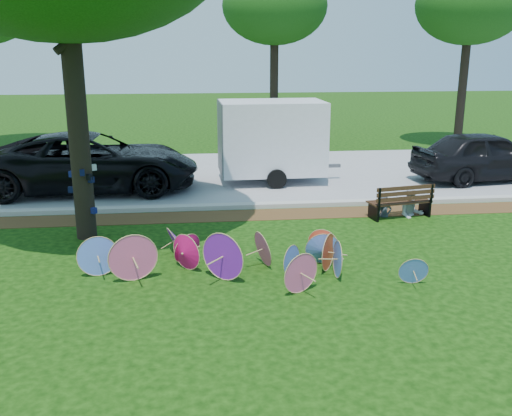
{
  "coord_description": "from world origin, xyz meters",
  "views": [
    {
      "loc": [
        -0.73,
        -9.38,
        4.13
      ],
      "look_at": [
        0.5,
        2.0,
        0.9
      ],
      "focal_mm": 40.0,
      "sensor_mm": 36.0,
      "label": 1
    }
  ],
  "objects_px": {
    "black_van": "(91,162)",
    "park_bench": "(399,201)",
    "cargo_trailer": "(272,137)",
    "person_left": "(385,196)",
    "person_right": "(413,190)",
    "parasol_pile": "(237,254)",
    "dark_pickup": "(485,156)"
  },
  "relations": [
    {
      "from": "black_van",
      "to": "park_bench",
      "type": "relative_size",
      "value": 3.82
    },
    {
      "from": "dark_pickup",
      "to": "parasol_pile",
      "type": "bearing_deg",
      "value": 122.36
    },
    {
      "from": "parasol_pile",
      "to": "person_right",
      "type": "distance_m",
      "value": 5.78
    },
    {
      "from": "parasol_pile",
      "to": "person_left",
      "type": "relative_size",
      "value": 6.04
    },
    {
      "from": "dark_pickup",
      "to": "person_right",
      "type": "relative_size",
      "value": 3.5
    },
    {
      "from": "person_left",
      "to": "parasol_pile",
      "type": "bearing_deg",
      "value": -144.66
    },
    {
      "from": "cargo_trailer",
      "to": "person_left",
      "type": "height_order",
      "value": "cargo_trailer"
    },
    {
      "from": "black_van",
      "to": "park_bench",
      "type": "distance_m",
      "value": 8.91
    },
    {
      "from": "person_left",
      "to": "dark_pickup",
      "type": "bearing_deg",
      "value": 34.33
    },
    {
      "from": "park_bench",
      "to": "person_right",
      "type": "xyz_separation_m",
      "value": [
        0.35,
        0.05,
        0.24
      ]
    },
    {
      "from": "dark_pickup",
      "to": "park_bench",
      "type": "xyz_separation_m",
      "value": [
        -4.14,
        -3.69,
        -0.37
      ]
    },
    {
      "from": "parasol_pile",
      "to": "park_bench",
      "type": "bearing_deg",
      "value": 37.25
    },
    {
      "from": "dark_pickup",
      "to": "person_left",
      "type": "height_order",
      "value": "dark_pickup"
    },
    {
      "from": "parasol_pile",
      "to": "person_right",
      "type": "bearing_deg",
      "value": 35.54
    },
    {
      "from": "black_van",
      "to": "person_left",
      "type": "height_order",
      "value": "black_van"
    },
    {
      "from": "dark_pickup",
      "to": "park_bench",
      "type": "bearing_deg",
      "value": 124.55
    },
    {
      "from": "cargo_trailer",
      "to": "person_left",
      "type": "distance_m",
      "value": 4.91
    },
    {
      "from": "dark_pickup",
      "to": "park_bench",
      "type": "distance_m",
      "value": 5.56
    },
    {
      "from": "dark_pickup",
      "to": "cargo_trailer",
      "type": "xyz_separation_m",
      "value": [
        -6.8,
        0.6,
        0.62
      ]
    },
    {
      "from": "person_right",
      "to": "cargo_trailer",
      "type": "bearing_deg",
      "value": 128.43
    },
    {
      "from": "black_van",
      "to": "dark_pickup",
      "type": "distance_m",
      "value": 12.26
    },
    {
      "from": "dark_pickup",
      "to": "cargo_trailer",
      "type": "distance_m",
      "value": 6.86
    },
    {
      "from": "person_right",
      "to": "dark_pickup",
      "type": "bearing_deg",
      "value": 46.83
    },
    {
      "from": "black_van",
      "to": "cargo_trailer",
      "type": "distance_m",
      "value": 5.53
    },
    {
      "from": "park_bench",
      "to": "cargo_trailer",
      "type": "bearing_deg",
      "value": 111.2
    },
    {
      "from": "dark_pickup",
      "to": "cargo_trailer",
      "type": "relative_size",
      "value": 1.46
    },
    {
      "from": "parasol_pile",
      "to": "park_bench",
      "type": "height_order",
      "value": "parasol_pile"
    },
    {
      "from": "person_left",
      "to": "person_right",
      "type": "bearing_deg",
      "value": -4.67
    },
    {
      "from": "dark_pickup",
      "to": "park_bench",
      "type": "relative_size",
      "value": 2.86
    },
    {
      "from": "park_bench",
      "to": "person_left",
      "type": "relative_size",
      "value": 1.54
    },
    {
      "from": "black_van",
      "to": "person_right",
      "type": "distance_m",
      "value": 9.2
    },
    {
      "from": "parasol_pile",
      "to": "dark_pickup",
      "type": "relative_size",
      "value": 1.37
    }
  ]
}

